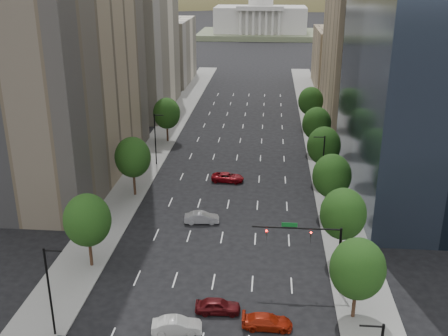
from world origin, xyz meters
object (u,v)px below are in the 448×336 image
(capitol, at_px, (260,19))
(car_white, at_px, (177,326))
(car_red_far, at_px, (228,177))
(traffic_signal, at_px, (315,243))
(car_red_near, at_px, (267,322))
(car_maroon, at_px, (218,306))
(car_silver, at_px, (202,218))

(capitol, xyz_separation_m, car_white, (-2.45, -228.40, -7.82))
(car_red_far, bearing_deg, traffic_signal, -155.20)
(traffic_signal, height_order, car_red_near, traffic_signal)
(car_maroon, relative_size, car_red_far, 0.87)
(traffic_signal, bearing_deg, capitol, 92.74)
(capitol, relative_size, car_red_near, 12.70)
(capitol, distance_m, car_red_far, 191.27)
(car_white, bearing_deg, traffic_signal, -63.54)
(car_white, relative_size, car_silver, 1.01)
(capitol, relative_size, car_white, 13.09)
(car_white, height_order, car_silver, car_white)
(capitol, xyz_separation_m, car_red_far, (-0.77, -191.11, -7.87))
(traffic_signal, xyz_separation_m, car_silver, (-13.53, 13.83, -4.42))
(car_red_near, relative_size, car_silver, 1.04)
(capitol, height_order, car_red_near, capitol)
(car_maroon, height_order, car_red_far, car_maroon)
(car_red_near, distance_m, car_silver, 22.86)
(car_red_far, bearing_deg, car_maroon, -173.77)
(car_red_near, xyz_separation_m, car_silver, (-8.80, 21.10, 0.06))
(car_red_far, bearing_deg, car_red_near, -166.37)
(capitol, height_order, car_silver, capitol)
(car_maroon, xyz_separation_m, car_silver, (-4.00, 19.15, -0.00))
(car_white, xyz_separation_m, car_red_far, (1.68, 37.29, -0.05))
(car_maroon, distance_m, car_red_far, 33.96)
(traffic_signal, relative_size, car_red_near, 1.93)
(traffic_signal, distance_m, car_red_near, 9.76)
(traffic_signal, xyz_separation_m, car_maroon, (-9.53, -5.32, -4.42))
(car_silver, distance_m, car_red_far, 14.93)
(car_silver, bearing_deg, car_red_near, -163.60)
(capitol, bearing_deg, car_red_near, -88.54)
(car_silver, height_order, car_red_far, car_silver)
(car_white, relative_size, car_maroon, 1.04)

